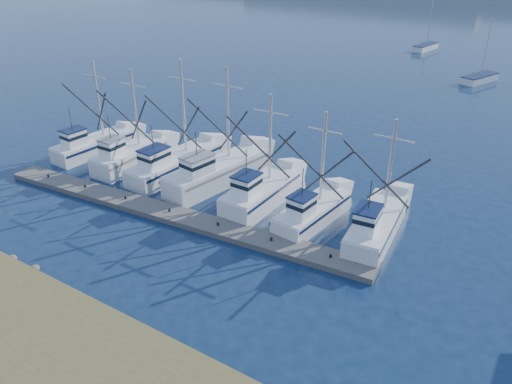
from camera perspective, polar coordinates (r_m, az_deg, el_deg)
ground at (r=28.11m, az=-4.29°, el=-11.96°), size 500.00×500.00×0.00m
floating_dock at (r=35.78m, az=-9.83°, el=-2.47°), size 29.86×4.35×0.40m
trawler_fleet at (r=38.88m, az=-5.16°, el=1.69°), size 29.67×9.72×9.15m
sailboat_near at (r=74.92m, az=24.18°, el=11.77°), size 3.95×6.36×8.10m
sailboat_far at (r=93.45m, az=18.82°, el=15.41°), size 2.89×6.45×8.10m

